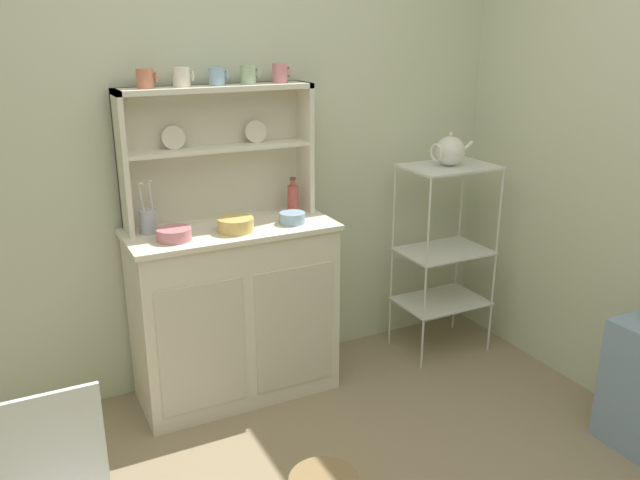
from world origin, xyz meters
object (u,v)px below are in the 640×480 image
object	(u,v)px
jam_bottle	(293,198)
porcelain_teapot	(450,151)
bakers_rack	(445,239)
utensil_jar	(148,221)
hutch_cabinet	(234,310)
cup_terracotta_0	(145,78)
hutch_shelf_unit	(216,142)
bowl_mixing_large	(174,234)

from	to	relation	value
jam_bottle	porcelain_teapot	size ratio (longest dim) A/B	0.75
bakers_rack	utensil_jar	size ratio (longest dim) A/B	4.31
hutch_cabinet	cup_terracotta_0	size ratio (longest dim) A/B	11.32
hutch_cabinet	utensil_jar	distance (m)	0.62
hutch_shelf_unit	cup_terracotta_0	bearing A→B (deg)	-172.79
bakers_rack	jam_bottle	xyz separation A→B (m)	(-0.85, 0.16, 0.30)
bowl_mixing_large	porcelain_teapot	size ratio (longest dim) A/B	0.63
hutch_shelf_unit	jam_bottle	world-z (taller)	hutch_shelf_unit
hutch_shelf_unit	jam_bottle	bearing A→B (deg)	-11.77
bowl_mixing_large	jam_bottle	size ratio (longest dim) A/B	0.85
bowl_mixing_large	utensil_jar	bearing A→B (deg)	117.04
cup_terracotta_0	jam_bottle	size ratio (longest dim) A/B	0.47
hutch_shelf_unit	bowl_mixing_large	distance (m)	0.51
hutch_cabinet	hutch_shelf_unit	xyz separation A→B (m)	(0.00, 0.16, 0.81)
cup_terracotta_0	utensil_jar	bearing A→B (deg)	-137.04
bakers_rack	porcelain_teapot	size ratio (longest dim) A/B	4.36
hutch_cabinet	bakers_rack	distance (m)	1.24
porcelain_teapot	bakers_rack	bearing A→B (deg)	-0.00
bowl_mixing_large	hutch_cabinet	bearing A→B (deg)	14.26
cup_terracotta_0	jam_bottle	distance (m)	0.92
hutch_shelf_unit	porcelain_teapot	distance (m)	1.24
hutch_shelf_unit	cup_terracotta_0	size ratio (longest dim) A/B	10.54
jam_bottle	utensil_jar	distance (m)	0.73
hutch_cabinet	porcelain_teapot	bearing A→B (deg)	-3.30
bakers_rack	jam_bottle	bearing A→B (deg)	169.58
hutch_cabinet	jam_bottle	bearing A→B (deg)	13.29
bakers_rack	jam_bottle	world-z (taller)	bakers_rack
bakers_rack	porcelain_teapot	distance (m)	0.49
jam_bottle	utensil_jar	world-z (taller)	utensil_jar
bowl_mixing_large	porcelain_teapot	xyz separation A→B (m)	(1.50, 0.00, 0.25)
hutch_shelf_unit	porcelain_teapot	size ratio (longest dim) A/B	3.73
hutch_shelf_unit	bowl_mixing_large	bearing A→B (deg)	-140.74
jam_bottle	hutch_shelf_unit	bearing A→B (deg)	168.23
hutch_cabinet	jam_bottle	xyz separation A→B (m)	(0.37, 0.09, 0.51)
bowl_mixing_large	porcelain_teapot	distance (m)	1.52
bakers_rack	bowl_mixing_large	size ratio (longest dim) A/B	6.90
cup_terracotta_0	porcelain_teapot	distance (m)	1.60
hutch_shelf_unit	porcelain_teapot	world-z (taller)	hutch_shelf_unit
hutch_cabinet	porcelain_teapot	distance (m)	1.40
hutch_cabinet	cup_terracotta_0	world-z (taller)	cup_terracotta_0
jam_bottle	porcelain_teapot	xyz separation A→B (m)	(0.85, -0.16, 0.20)
hutch_shelf_unit	bakers_rack	distance (m)	1.37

